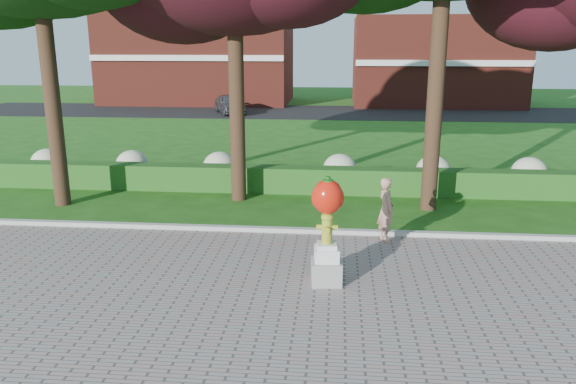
# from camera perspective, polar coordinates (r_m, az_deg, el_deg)

# --- Properties ---
(ground) EXTENTS (100.00, 100.00, 0.00)m
(ground) POSITION_cam_1_polar(r_m,az_deg,el_deg) (11.04, -0.12, -9.40)
(ground) COLOR #204E13
(ground) RESTS_ON ground
(curb) EXTENTS (40.00, 0.18, 0.15)m
(curb) POSITION_cam_1_polar(r_m,az_deg,el_deg) (13.79, 1.04, -3.99)
(curb) COLOR #ADADA5
(curb) RESTS_ON ground
(lawn_hedge) EXTENTS (24.00, 0.70, 0.80)m
(lawn_hedge) POSITION_cam_1_polar(r_m,az_deg,el_deg) (17.54, 2.00, 1.24)
(lawn_hedge) COLOR #1F4C15
(lawn_hedge) RESTS_ON ground
(hydrangea_row) EXTENTS (20.10, 1.10, 0.99)m
(hydrangea_row) POSITION_cam_1_polar(r_m,az_deg,el_deg) (18.46, 3.95, 2.39)
(hydrangea_row) COLOR beige
(hydrangea_row) RESTS_ON ground
(street) EXTENTS (50.00, 8.00, 0.02)m
(street) POSITION_cam_1_polar(r_m,az_deg,el_deg) (38.30, 3.80, 8.10)
(street) COLOR black
(street) RESTS_ON ground
(building_left) EXTENTS (14.00, 8.00, 7.00)m
(building_left) POSITION_cam_1_polar(r_m,az_deg,el_deg) (45.36, -9.00, 13.43)
(building_left) COLOR maroon
(building_left) RESTS_ON ground
(building_right) EXTENTS (12.00, 8.00, 6.40)m
(building_right) POSITION_cam_1_polar(r_m,az_deg,el_deg) (44.60, 14.68, 12.73)
(building_right) COLOR maroon
(building_right) RESTS_ON ground
(hydrant_sculpture) EXTENTS (0.62, 0.62, 2.12)m
(hydrant_sculpture) POSITION_cam_1_polar(r_m,az_deg,el_deg) (10.66, 4.00, -3.64)
(hydrant_sculpture) COLOR gray
(hydrant_sculpture) RESTS_ON walkway
(woman) EXTENTS (0.53, 0.65, 1.53)m
(woman) POSITION_cam_1_polar(r_m,az_deg,el_deg) (13.21, 9.91, -1.77)
(woman) COLOR tan
(woman) RESTS_ON walkway
(parked_car) EXTENTS (2.90, 4.03, 1.27)m
(parked_car) POSITION_cam_1_polar(r_m,az_deg,el_deg) (37.55, -5.93, 8.91)
(parked_car) COLOR #3D3E44
(parked_car) RESTS_ON street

